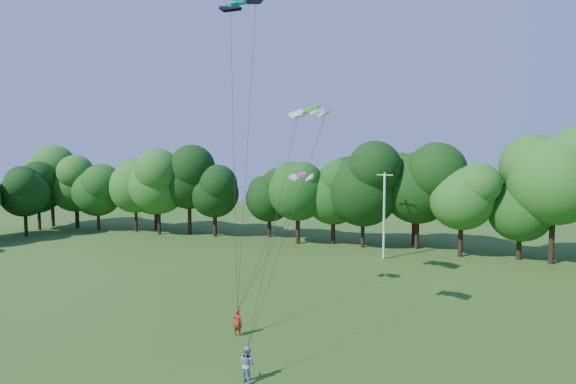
% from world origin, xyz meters
% --- Properties ---
extents(utility_pole, '(1.74, 0.53, 8.90)m').
position_xyz_m(utility_pole, '(4.91, 30.03, 4.55)').
color(utility_pole, silver).
rests_on(utility_pole, ground).
extents(kite_flyer_left, '(0.60, 0.41, 1.60)m').
position_xyz_m(kite_flyer_left, '(0.20, 6.74, 0.80)').
color(kite_flyer_left, '#A22A14').
rests_on(kite_flyer_left, ground).
extents(kite_flyer_right, '(0.99, 0.88, 1.68)m').
position_xyz_m(kite_flyer_right, '(3.15, 2.09, 0.84)').
color(kite_flyer_right, '#8D9DC3').
rests_on(kite_flyer_right, ground).
extents(kite_green, '(2.55, 1.66, 0.42)m').
position_xyz_m(kite_green, '(4.25, 8.12, 13.23)').
color(kite_green, '#3DDC21').
rests_on(kite_green, ground).
extents(kite_pink, '(1.87, 1.00, 0.36)m').
position_xyz_m(kite_pink, '(1.10, 15.49, 9.20)').
color(kite_pink, '#C8377B').
rests_on(kite_pink, ground).
extents(tree_back_west, '(8.31, 8.31, 12.09)m').
position_xyz_m(tree_back_west, '(-28.78, 36.80, 7.55)').
color(tree_back_west, '#372016').
rests_on(tree_back_west, ground).
extents(tree_back_center, '(8.99, 8.99, 13.08)m').
position_xyz_m(tree_back_center, '(7.62, 36.55, 8.17)').
color(tree_back_center, black).
rests_on(tree_back_center, ground).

